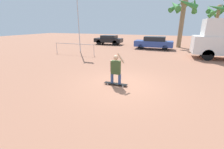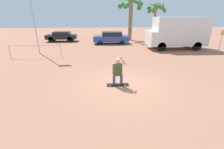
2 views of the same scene
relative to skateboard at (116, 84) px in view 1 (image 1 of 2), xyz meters
name	(u,v)px [view 1 (image 1 of 2)]	position (x,y,z in m)	size (l,w,h in m)	color
ground_plane	(123,85)	(0.32, 0.19, -0.07)	(80.00, 80.00, 0.00)	#A36B51
skateboard	(116,84)	(0.00, 0.00, 0.00)	(1.14, 0.22, 0.09)	black
person_skateboarder	(116,68)	(0.00, 0.00, 0.80)	(0.72, 0.23, 1.51)	#384C7A
parked_car_blue	(154,43)	(0.51, 12.65, 0.71)	(4.48, 1.82, 1.49)	black
parked_car_black	(109,39)	(-6.32, 14.94, 0.67)	(4.10, 1.75, 1.35)	black
palm_tree_near_van	(218,11)	(7.62, 17.22, 4.36)	(3.19, 3.36, 5.44)	#8E704C
palm_tree_center_background	(183,10)	(3.42, 15.41, 4.51)	(3.56, 3.56, 5.94)	#8E704C
flagpole	(78,8)	(-6.74, 7.74, 4.37)	(0.91, 0.12, 7.84)	#B7B7BC
plaza_railing_segment	(74,45)	(-6.50, 6.20, 0.83)	(4.37, 0.05, 1.08)	#99999E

